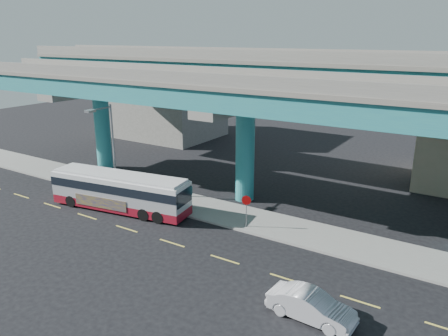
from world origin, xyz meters
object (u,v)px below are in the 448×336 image
Objects in this scene: parked_car at (129,181)px; stop_sign at (246,205)px; transit_bus at (120,190)px; sedan at (311,306)px; street_lamp at (107,138)px.

stop_sign reaches higher than parked_car.
stop_sign is (9.73, 2.16, 0.20)m from transit_bus.
transit_bus is at bearing -134.81° from parked_car.
transit_bus reaches higher than sedan.
parked_car reaches higher than sedan.
transit_bus is 1.52× the size of street_lamp.
transit_bus is 2.80× the size of parked_car.
parked_car is at bearing 69.94° from sedan.
parked_car is 12.37m from stop_sign.
parked_car is 4.70m from street_lamp.
parked_car is at bearing 91.46° from street_lamp.
transit_bus is 4.99× the size of stop_sign.
sedan is at bearing -40.27° from stop_sign.
sedan is 1.05× the size of parked_car.
stop_sign is at bearing -86.77° from parked_car.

